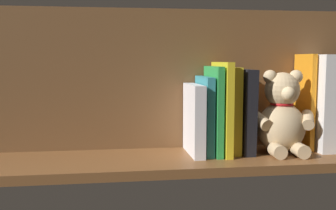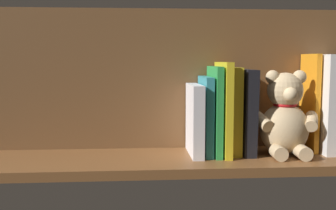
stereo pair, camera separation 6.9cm
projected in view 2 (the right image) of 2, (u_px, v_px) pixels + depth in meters
ground_plane at (168, 161)px, 101.48cm from camera, size 99.38×25.44×2.20cm
shelf_back_panel at (165, 79)px, 109.77cm from camera, size 99.38×1.50×36.44cm
dictionary_thick_white at (328, 103)px, 105.55cm from camera, size 5.78×13.50×24.60cm
book_0 at (310, 103)px, 106.93cm from camera, size 1.26×10.29×24.77cm
teddy_bear at (285, 118)px, 101.86cm from camera, size 16.88×13.71×20.82cm
book_1 at (245, 111)px, 104.20cm from camera, size 3.28×13.60×20.98cm
book_2 at (232, 110)px, 104.35cm from camera, size 2.42×12.75×21.44cm
book_3 at (223, 108)px, 102.83cm from camera, size 1.72×15.29×22.74cm
book_4 at (214, 110)px, 103.02cm from camera, size 1.55×14.70×21.70cm
book_5 at (205, 115)px, 103.31cm from camera, size 1.86×14.06×19.19cm
book_6 at (195, 120)px, 102.69cm from camera, size 2.70×15.10×17.31cm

